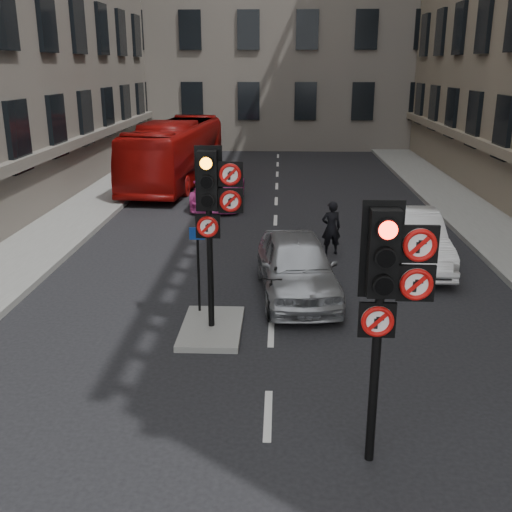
# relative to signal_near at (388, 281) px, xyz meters

# --- Properties ---
(ground) EXTENTS (120.00, 120.00, 0.00)m
(ground) POSITION_rel_signal_near_xyz_m (-1.49, -0.99, -2.58)
(ground) COLOR black
(ground) RESTS_ON ground
(pavement_left) EXTENTS (3.00, 50.00, 0.16)m
(pavement_left) POSITION_rel_signal_near_xyz_m (-8.69, 11.01, -2.50)
(pavement_left) COLOR gray
(pavement_left) RESTS_ON ground
(pavement_right) EXTENTS (3.00, 50.00, 0.16)m
(pavement_right) POSITION_rel_signal_near_xyz_m (5.71, 11.01, -2.50)
(pavement_right) COLOR gray
(pavement_right) RESTS_ON ground
(centre_island) EXTENTS (1.20, 2.00, 0.12)m
(centre_island) POSITION_rel_signal_near_xyz_m (-2.69, 4.01, -2.52)
(centre_island) COLOR gray
(centre_island) RESTS_ON ground
(signal_near) EXTENTS (0.91, 0.40, 3.58)m
(signal_near) POSITION_rel_signal_near_xyz_m (0.00, 0.00, 0.00)
(signal_near) COLOR black
(signal_near) RESTS_ON ground
(signal_far) EXTENTS (0.91, 0.40, 3.58)m
(signal_far) POSITION_rel_signal_near_xyz_m (-2.60, 4.00, 0.12)
(signal_far) COLOR black
(signal_far) RESTS_ON centre_island
(car_silver) EXTENTS (2.10, 4.34, 1.43)m
(car_silver) POSITION_rel_signal_near_xyz_m (-0.94, 6.07, -1.87)
(car_silver) COLOR #9B9DA2
(car_silver) RESTS_ON ground
(car_white) EXTENTS (1.52, 4.35, 1.43)m
(car_white) POSITION_rel_signal_near_xyz_m (2.11, 8.43, -1.87)
(car_white) COLOR white
(car_white) RESTS_ON ground
(car_pink) EXTENTS (1.90, 4.55, 1.31)m
(car_pink) POSITION_rel_signal_near_xyz_m (-3.69, 15.56, -1.93)
(car_pink) COLOR #CB3B92
(car_pink) RESTS_ON ground
(bus_red) EXTENTS (3.16, 10.15, 2.78)m
(bus_red) POSITION_rel_signal_near_xyz_m (-5.99, 19.44, -1.19)
(bus_red) COLOR maroon
(bus_red) RESTS_ON ground
(motorcycle) EXTENTS (0.68, 1.64, 0.96)m
(motorcycle) POSITION_rel_signal_near_xyz_m (-1.45, 5.01, -2.10)
(motorcycle) COLOR black
(motorcycle) RESTS_ON ground
(motorcyclist) EXTENTS (0.62, 0.47, 1.52)m
(motorcyclist) POSITION_rel_signal_near_xyz_m (0.10, 9.25, -1.82)
(motorcyclist) COLOR black
(motorcyclist) RESTS_ON ground
(info_sign) EXTENTS (0.32, 0.10, 1.84)m
(info_sign) POSITION_rel_signal_near_xyz_m (-3.03, 4.74, -1.27)
(info_sign) COLOR black
(info_sign) RESTS_ON centre_island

